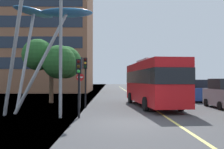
# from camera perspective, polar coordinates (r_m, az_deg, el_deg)

# --- Properties ---
(ground) EXTENTS (120.00, 240.00, 0.10)m
(ground) POSITION_cam_1_polar(r_m,az_deg,el_deg) (12.22, 1.05, -11.33)
(ground) COLOR #424244
(red_bus) EXTENTS (3.36, 10.26, 3.69)m
(red_bus) POSITION_cam_1_polar(r_m,az_deg,el_deg) (19.68, 9.26, -1.47)
(red_bus) COLOR red
(red_bus) RESTS_ON ground
(traffic_light_kerb_near) EXTENTS (0.28, 0.42, 3.22)m
(traffic_light_kerb_near) POSITION_cam_1_polar(r_m,az_deg,el_deg) (13.61, -7.64, -0.19)
(traffic_light_kerb_near) COLOR black
(traffic_light_kerb_near) RESTS_ON ground
(traffic_light_kerb_far) EXTENTS (0.28, 0.42, 3.75)m
(traffic_light_kerb_far) POSITION_cam_1_polar(r_m,az_deg,el_deg) (18.64, -6.13, 0.65)
(traffic_light_kerb_far) COLOR black
(traffic_light_kerb_far) RESTS_ON ground
(traffic_light_island_mid) EXTENTS (0.28, 0.42, 3.91)m
(traffic_light_island_mid) POSITION_cam_1_polar(r_m,az_deg,el_deg) (22.80, -6.11, 0.58)
(traffic_light_island_mid) COLOR black
(traffic_light_island_mid) RESTS_ON ground
(car_parked_far) EXTENTS (2.10, 4.00, 2.13)m
(car_parked_far) POSITION_cam_1_polar(r_m,az_deg,el_deg) (25.67, 19.04, -3.66)
(car_parked_far) COLOR navy
(car_parked_far) RESTS_ON ground
(car_side_street) EXTENTS (2.02, 4.48, 2.09)m
(car_side_street) POSITION_cam_1_polar(r_m,az_deg,el_deg) (31.09, 14.38, -3.31)
(car_side_street) COLOR maroon
(car_side_street) RESTS_ON ground
(car_far_side) EXTENTS (1.97, 4.56, 2.35)m
(car_far_side) POSITION_cam_1_polar(r_m,az_deg,el_deg) (38.02, 12.63, -2.76)
(car_far_side) COLOR maroon
(car_far_side) RESTS_ON ground
(street_lamp) EXTENTS (1.73, 0.44, 8.09)m
(street_lamp) POSITION_cam_1_polar(r_m,az_deg,el_deg) (14.19, -10.21, 11.11)
(street_lamp) COLOR gray
(street_lamp) RESTS_ON ground
(tree_pavement_near) EXTENTS (5.25, 4.43, 5.80)m
(tree_pavement_near) POSITION_cam_1_polar(r_m,az_deg,el_deg) (23.15, -12.94, 3.24)
(tree_pavement_near) COLOR brown
(tree_pavement_near) RESTS_ON ground
(tree_pavement_far) EXTENTS (4.80, 5.31, 6.95)m
(tree_pavement_far) POSITION_cam_1_polar(r_m,az_deg,el_deg) (41.59, -11.47, 2.17)
(tree_pavement_far) COLOR brown
(tree_pavement_far) RESTS_ON ground
(no_entry_sign) EXTENTS (0.60, 0.12, 2.60)m
(no_entry_sign) POSITION_cam_1_polar(r_m,az_deg,el_deg) (18.86, -7.36, -2.36)
(no_entry_sign) COLOR gray
(no_entry_sign) RESTS_ON ground
(backdrop_building) EXTENTS (23.43, 13.45, 22.84)m
(backdrop_building) POSITION_cam_1_polar(r_m,az_deg,el_deg) (48.69, -19.07, 9.82)
(backdrop_building) COLOR brown
(backdrop_building) RESTS_ON ground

